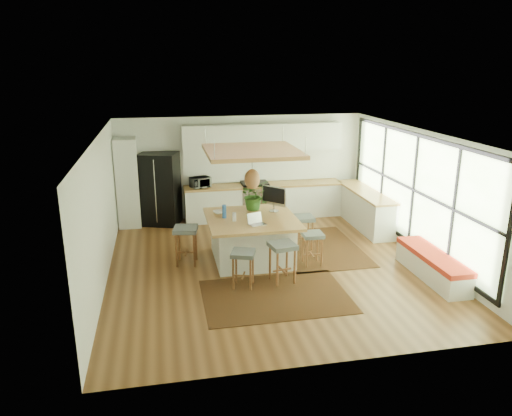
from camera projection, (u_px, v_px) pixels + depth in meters
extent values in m
plane|color=#563218|center=(270.00, 265.00, 10.05)|extent=(7.00, 7.00, 0.00)
plane|color=white|center=(271.00, 135.00, 9.27)|extent=(7.00, 7.00, 0.00)
plane|color=silver|center=(241.00, 167.00, 12.94)|extent=(6.50, 0.00, 6.50)
plane|color=silver|center=(330.00, 275.00, 6.37)|extent=(6.50, 0.00, 6.50)
plane|color=silver|center=(101.00, 212.00, 9.05)|extent=(0.00, 7.00, 7.00)
plane|color=silver|center=(420.00, 194.00, 10.27)|extent=(0.00, 7.00, 7.00)
cube|color=silver|center=(128.00, 183.00, 12.15)|extent=(0.55, 0.60, 2.25)
cube|color=silver|center=(264.00, 202.00, 13.01)|extent=(4.20, 0.60, 0.88)
cube|color=olive|center=(264.00, 185.00, 12.88)|extent=(4.24, 0.64, 0.05)
cube|color=white|center=(262.00, 166.00, 13.03)|extent=(4.20, 0.02, 0.80)
cube|color=silver|center=(263.00, 137.00, 12.65)|extent=(4.20, 0.34, 0.70)
cube|color=silver|center=(365.00, 209.00, 12.35)|extent=(0.60, 2.50, 0.88)
cube|color=olive|center=(366.00, 192.00, 12.21)|extent=(0.64, 2.54, 0.05)
cube|color=black|center=(276.00, 296.00, 8.70)|extent=(2.60, 1.80, 0.01)
cube|color=black|center=(318.00, 248.00, 10.97)|extent=(1.80, 2.60, 0.01)
imported|color=#A5A5AA|center=(200.00, 181.00, 12.50)|extent=(0.55, 0.43, 0.33)
imported|color=#1E4C19|center=(254.00, 198.00, 10.59)|extent=(0.75, 0.80, 0.52)
imported|color=silver|center=(219.00, 212.00, 10.35)|extent=(0.27, 0.27, 0.06)
cylinder|color=#2C5CB3|center=(225.00, 213.00, 10.04)|extent=(0.07, 0.07, 0.19)
cylinder|color=silver|center=(234.00, 217.00, 9.84)|extent=(0.07, 0.07, 0.19)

